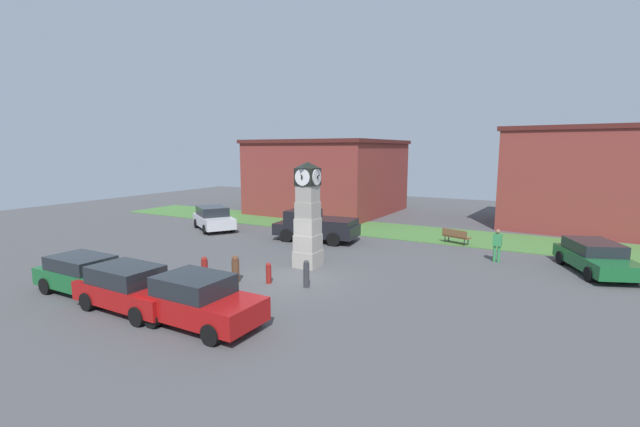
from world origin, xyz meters
TOP-DOWN VIEW (x-y plane):
  - ground_plane at (0.00, 0.00)m, footprint 68.63×68.63m
  - clock_tower at (-0.43, 2.13)m, footprint 1.22×1.23m
  - bollard_near_tower at (-2.94, -2.12)m, footprint 0.27×0.27m
  - bollard_mid_row at (-1.91, -1.39)m, footprint 0.32×0.32m
  - bollard_far_row at (-0.58, -0.88)m, footprint 0.23×0.23m
  - bollard_end_row at (1.06, -0.58)m, footprint 0.24×0.24m
  - car_navy_sedan at (-6.09, -5.26)m, footprint 4.36×1.90m
  - car_near_tower at (-3.09, -5.56)m, footprint 4.31×2.00m
  - car_by_building at (-0.02, -5.43)m, footprint 4.02×2.08m
  - car_far_lot at (11.49, 7.45)m, footprint 3.45×4.91m
  - car_silver_hatch at (-10.94, 7.20)m, footprint 4.63×3.97m
  - pickup_truck at (-2.91, 7.39)m, footprint 5.19×2.65m
  - bench at (4.80, 10.38)m, footprint 1.68×1.06m
  - pedestrian_crossing_lot at (7.37, 7.26)m, footprint 0.41×0.26m
  - warehouse_blue_far at (-7.99, 18.83)m, footprint 11.62×11.58m
  - storefront_low_left at (12.83, 19.53)m, footprint 13.53×9.15m
  - grass_verge_far at (-2.73, 12.58)m, footprint 41.18×5.32m

SIDE VIEW (x-z plane):
  - ground_plane at x=0.00m, z-range 0.00..0.00m
  - grass_verge_far at x=-2.73m, z-range 0.00..0.04m
  - bollard_far_row at x=-0.58m, z-range 0.01..0.88m
  - bench at x=4.80m, z-range 0.07..0.97m
  - bollard_near_tower at x=-2.94m, z-range 0.01..1.13m
  - bollard_end_row at x=1.06m, z-range 0.01..1.14m
  - bollard_mid_row at x=-1.91m, z-range 0.01..1.14m
  - car_far_lot at x=11.49m, z-range 0.03..1.42m
  - car_navy_sedan at x=-6.09m, z-range 0.02..1.47m
  - car_near_tower at x=-3.09m, z-range 0.01..1.54m
  - car_silver_hatch at x=-10.94m, z-range 0.01..1.59m
  - car_by_building at x=-0.02m, z-range 0.01..1.61m
  - pickup_truck at x=-2.91m, z-range 0.01..1.86m
  - pedestrian_crossing_lot at x=7.37m, z-range 0.12..1.77m
  - clock_tower at x=-0.43m, z-range -0.16..4.80m
  - warehouse_blue_far at x=-7.99m, z-range 0.01..6.31m
  - storefront_low_left at x=12.83m, z-range 0.01..7.04m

